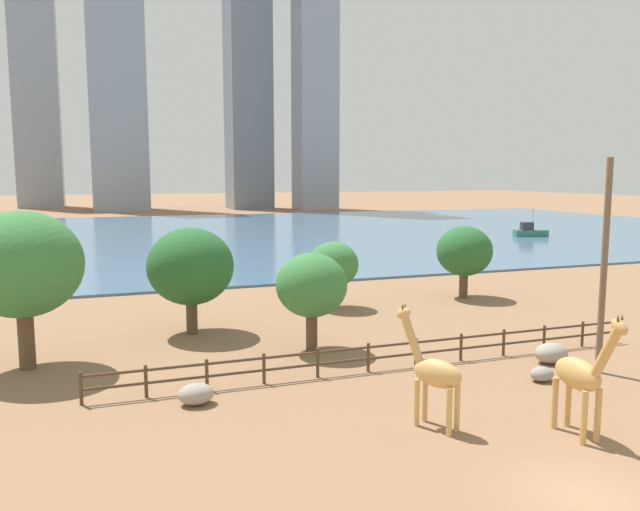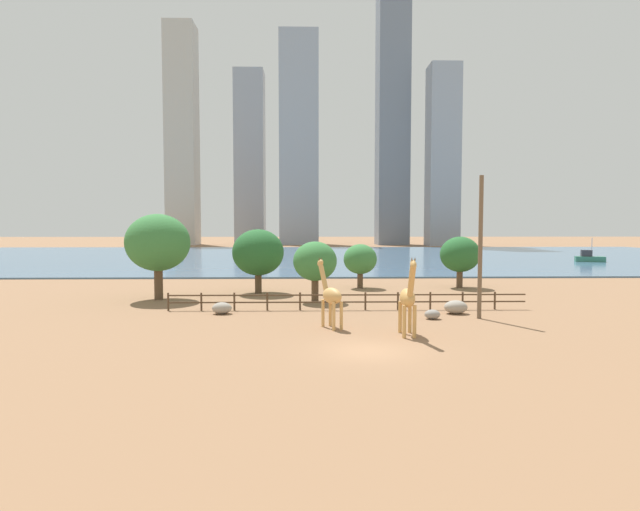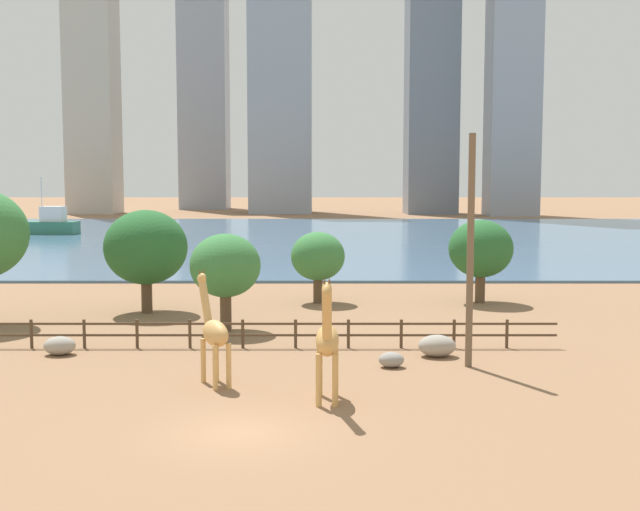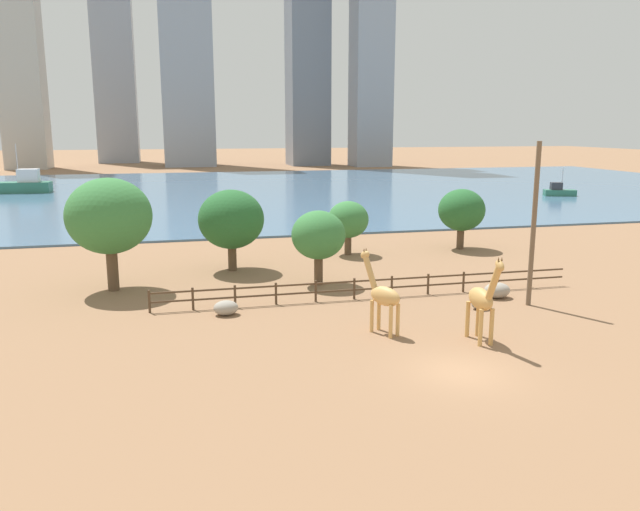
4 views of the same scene
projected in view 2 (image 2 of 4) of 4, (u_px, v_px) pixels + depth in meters
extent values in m
plane|color=#8C6647|center=(322.00, 256.00, 104.18)|extent=(400.00, 400.00, 0.00)
cube|color=#476B8C|center=(322.00, 256.00, 101.18)|extent=(180.00, 86.00, 0.20)
cylinder|color=tan|center=(415.00, 322.00, 27.09)|extent=(0.21, 0.21, 1.80)
cylinder|color=tan|center=(404.00, 322.00, 27.09)|extent=(0.21, 0.21, 1.80)
cylinder|color=tan|center=(410.00, 317.00, 28.48)|extent=(0.21, 0.21, 1.80)
cylinder|color=tan|center=(400.00, 317.00, 28.48)|extent=(0.21, 0.21, 1.80)
ellipsoid|color=tan|center=(407.00, 298.00, 27.71)|extent=(0.83, 2.00, 1.04)
cylinder|color=tan|center=(412.00, 281.00, 26.46)|extent=(0.34, 1.18, 1.92)
ellipsoid|color=tan|center=(413.00, 264.00, 25.97)|extent=(0.34, 0.77, 0.66)
cone|color=brown|center=(415.00, 259.00, 25.95)|extent=(0.10, 0.10, 0.19)
cone|color=brown|center=(412.00, 259.00, 25.95)|extent=(0.10, 0.10, 0.19)
cylinder|color=tan|center=(323.00, 313.00, 30.17)|extent=(0.26, 0.26, 1.66)
cylinder|color=tan|center=(330.00, 312.00, 30.42)|extent=(0.26, 0.26, 1.66)
cylinder|color=tan|center=(334.00, 316.00, 29.05)|extent=(0.26, 0.26, 1.66)
cylinder|color=tan|center=(341.00, 316.00, 29.30)|extent=(0.26, 0.26, 1.66)
ellipsoid|color=tan|center=(332.00, 296.00, 29.67)|extent=(1.51, 1.97, 0.96)
cylinder|color=tan|center=(323.00, 277.00, 30.54)|extent=(0.74, 1.04, 1.80)
ellipsoid|color=tan|center=(320.00, 263.00, 30.82)|extent=(0.59, 0.76, 0.59)
cone|color=brown|center=(319.00, 258.00, 30.77)|extent=(0.12, 0.12, 0.18)
cone|color=brown|center=(321.00, 258.00, 30.84)|extent=(0.12, 0.12, 0.18)
cylinder|color=brown|center=(480.00, 247.00, 32.68)|extent=(0.28, 0.28, 9.41)
ellipsoid|color=gray|center=(432.00, 314.00, 32.73)|extent=(1.03, 0.83, 0.63)
ellipsoid|color=gray|center=(456.00, 307.00, 34.72)|extent=(1.61, 1.25, 0.94)
ellipsoid|color=gray|center=(222.00, 308.00, 34.66)|extent=(1.37, 1.08, 0.81)
cylinder|color=#4C3826|center=(168.00, 302.00, 35.97)|extent=(0.14, 0.14, 1.30)
cylinder|color=#4C3826|center=(201.00, 302.00, 36.02)|extent=(0.14, 0.14, 1.30)
cylinder|color=#4C3826|center=(234.00, 302.00, 36.08)|extent=(0.14, 0.14, 1.30)
cylinder|color=#4C3826|center=(267.00, 301.00, 36.14)|extent=(0.14, 0.14, 1.30)
cylinder|color=#4C3826|center=(300.00, 301.00, 36.19)|extent=(0.14, 0.14, 1.30)
cylinder|color=#4C3826|center=(333.00, 301.00, 36.25)|extent=(0.14, 0.14, 1.30)
cylinder|color=#4C3826|center=(365.00, 301.00, 36.30)|extent=(0.14, 0.14, 1.30)
cylinder|color=#4C3826|center=(398.00, 301.00, 36.36)|extent=(0.14, 0.14, 1.30)
cylinder|color=#4C3826|center=(430.00, 301.00, 36.42)|extent=(0.14, 0.14, 1.30)
cylinder|color=#4C3826|center=(463.00, 301.00, 36.47)|extent=(0.14, 0.14, 1.30)
cylinder|color=#4C3826|center=(495.00, 301.00, 36.53)|extent=(0.14, 0.14, 1.30)
cube|color=#4C3826|center=(348.00, 295.00, 36.25)|extent=(26.10, 0.08, 0.10)
cube|color=#4C3826|center=(348.00, 302.00, 36.28)|extent=(26.10, 0.08, 0.10)
cylinder|color=brown|center=(315.00, 290.00, 40.27)|extent=(0.57, 0.57, 1.88)
ellipsoid|color=#387A3D|center=(315.00, 261.00, 40.13)|extent=(3.53, 3.53, 3.18)
cylinder|color=brown|center=(460.00, 279.00, 49.55)|extent=(0.60, 0.60, 1.77)
ellipsoid|color=#26602D|center=(460.00, 254.00, 49.41)|extent=(3.91, 3.91, 3.52)
cylinder|color=brown|center=(360.00, 280.00, 49.28)|extent=(0.56, 0.56, 1.56)
ellipsoid|color=#387A3D|center=(360.00, 259.00, 49.16)|extent=(3.29, 3.29, 2.96)
cylinder|color=brown|center=(159.00, 284.00, 41.45)|extent=(0.71, 0.71, 2.66)
ellipsoid|color=#387A3D|center=(158.00, 243.00, 41.26)|extent=(5.26, 5.26, 4.73)
cylinder|color=brown|center=(258.00, 283.00, 45.48)|extent=(0.61, 0.61, 1.87)
ellipsoid|color=#26602D|center=(258.00, 252.00, 45.32)|extent=(4.68, 4.68, 4.21)
cube|color=#337259|center=(590.00, 259.00, 83.48)|extent=(4.76, 2.92, 0.90)
cube|color=#333338|center=(586.00, 253.00, 83.58)|extent=(1.87, 1.52, 1.08)
cylinder|color=silver|center=(592.00, 247.00, 83.30)|extent=(0.15, 0.15, 3.14)
cube|color=#337259|center=(162.00, 251.00, 104.82)|extent=(8.40, 3.35, 1.66)
cube|color=silver|center=(167.00, 242.00, 104.70)|extent=(3.07, 2.12, 1.99)
cylinder|color=silver|center=(160.00, 233.00, 104.62)|extent=(0.13, 0.13, 5.79)
cube|color=#939EAD|center=(443.00, 156.00, 159.27)|extent=(9.64, 8.66, 57.23)
cube|color=#939EAD|center=(250.00, 158.00, 190.96)|extent=(11.13, 10.35, 65.15)
cube|color=#939EAD|center=(299.00, 141.00, 170.37)|extent=(13.05, 13.94, 70.87)
cube|color=slate|center=(393.00, 82.00, 166.33)|extent=(10.29, 11.01, 109.05)
cube|color=#B7B2A8|center=(182.00, 136.00, 166.28)|extent=(9.71, 9.66, 72.85)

